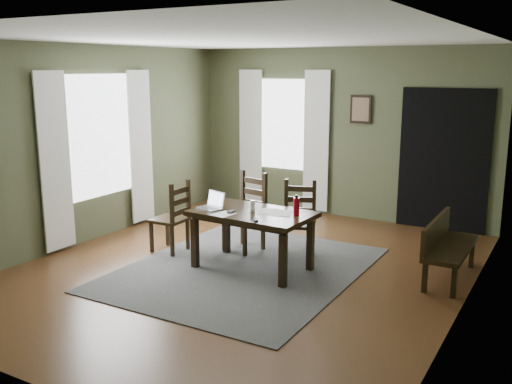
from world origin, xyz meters
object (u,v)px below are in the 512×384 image
Objects in this scene: dining_table at (252,219)px; chair_back_left at (246,213)px; laptop at (212,204)px; water_bottle at (296,206)px; chair_back_right at (298,220)px; bench at (446,243)px; chair_end at (172,218)px.

chair_back_left is at bearing 128.54° from dining_table.
laptop is (-0.50, -0.10, 0.14)m from dining_table.
chair_back_left reaches higher than dining_table.
water_bottle reaches higher than laptop.
chair_back_right reaches higher than laptop.
chair_back_left is 2.98× the size of laptop.
bench is (2.07, 0.83, -0.21)m from dining_table.
chair_back_right reaches higher than dining_table.
chair_back_right reaches higher than bench.
bench is 3.61× the size of laptop.
chair_back_right is at bearing 113.66° from chair_end.
laptop is at bearing -150.84° from chair_back_right.
water_bottle is (0.53, 0.09, 0.20)m from dining_table.
chair_back_right is at bearing 113.34° from water_bottle.
laptop is at bearing -166.41° from dining_table.
water_bottle is (-1.54, -0.74, 0.41)m from bench.
laptop is 1.44× the size of water_bottle.
chair_end is at bearing 103.55° from bench.
chair_end is 0.76× the size of bench.
chair_back_left is at bearing 170.21° from chair_back_right.
laptop is (-2.57, -0.93, 0.35)m from bench.
chair_end is at bearing -178.29° from water_bottle.
chair_back_left is 2.53m from bench.
dining_table is 1.50× the size of chair_back_right.
dining_table is 6.01× the size of water_bottle.
bench is (2.52, 0.22, -0.09)m from chair_back_left.
water_bottle is (1.03, 0.19, 0.06)m from laptop.
chair_back_right is at bearing 93.73° from bench.
bench is at bearing 24.46° from dining_table.
bench is at bearing 25.76° from water_bottle.
chair_back_right is 0.77m from water_bottle.
dining_table is 2.24m from bench.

